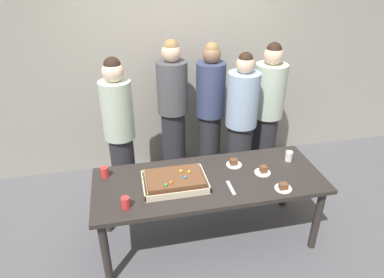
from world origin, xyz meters
name	(u,v)px	position (x,y,z in m)	size (l,w,h in m)	color
ground_plane	(208,238)	(0.00, 0.00, 0.00)	(12.00, 12.00, 0.00)	#5B5B60
interior_back_panel	(177,50)	(0.00, 1.60, 1.50)	(8.00, 0.12, 3.00)	#9E998E
party_table	(209,186)	(0.00, 0.00, 0.64)	(2.09, 0.81, 0.72)	#2D2826
sheet_cake	(175,181)	(-0.32, -0.02, 0.76)	(0.56, 0.40, 0.11)	beige
plated_slice_near_left	(234,163)	(0.29, 0.17, 0.74)	(0.15, 0.15, 0.07)	white
plated_slice_near_right	(283,187)	(0.59, -0.28, 0.74)	(0.15, 0.15, 0.07)	white
plated_slice_far_left	(263,171)	(0.51, -0.01, 0.74)	(0.15, 0.15, 0.07)	white
drink_cup_nearest	(126,203)	(-0.76, -0.24, 0.77)	(0.07, 0.07, 0.10)	red
drink_cup_middle	(105,172)	(-0.93, 0.24, 0.77)	(0.07, 0.07, 0.10)	red
drink_cup_far_end	(289,156)	(0.85, 0.14, 0.77)	(0.07, 0.07, 0.10)	white
cake_server_utensil	(231,188)	(0.15, -0.17, 0.73)	(0.03, 0.20, 0.01)	silver
person_serving_front	(173,112)	(-0.14, 1.14, 0.90)	(0.35, 0.35, 1.74)	#28282D
person_green_shirt_behind	(120,132)	(-0.76, 0.80, 0.88)	(0.32, 0.32, 1.68)	#28282D
person_striped_tie_right	(241,124)	(0.56, 0.75, 0.86)	(0.34, 0.34, 1.66)	#28282D
person_far_right_suit	(267,111)	(0.97, 1.00, 0.87)	(0.37, 0.37, 1.68)	#28282D
person_back_corner	(210,111)	(0.30, 1.14, 0.88)	(0.34, 0.34, 1.69)	#28282D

